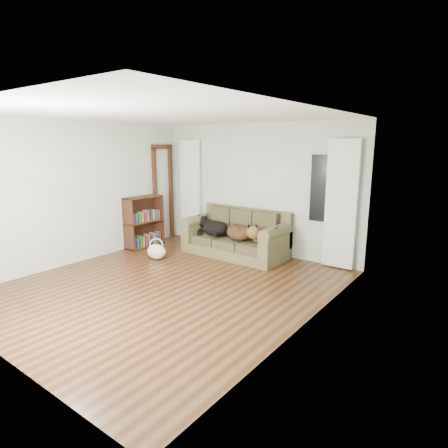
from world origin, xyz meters
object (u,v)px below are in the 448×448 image
Objects in this scene: dog_black_lab at (214,228)px; dog_shepherd at (241,233)px; sofa at (235,233)px; tote_bag at (156,251)px; bookshelf at (144,224)px.

dog_black_lab is 1.03× the size of dog_shepherd.
sofa is 1.58m from tote_bag.
tote_bag is at bearing -24.13° from bookshelf.
bookshelf is at bearing -129.05° from dog_black_lab.
bookshelf is (-2.13, -0.58, 0.01)m from dog_shepherd.
dog_shepherd is (0.18, -0.06, 0.04)m from sofa.
dog_shepherd is (0.68, -0.02, 0.01)m from dog_black_lab.
tote_bag is (-1.24, -1.07, -0.33)m from dog_shepherd.
bookshelf is (-1.95, -0.63, 0.05)m from sofa.
dog_black_lab is at bearing 30.80° from dog_shepherd.
bookshelf reaches higher than dog_black_lab.
dog_black_lab is 0.68m from dog_shepherd.
dog_black_lab is at bearing -176.35° from sofa.
dog_black_lab is (-0.51, -0.03, 0.03)m from sofa.
dog_black_lab is at bearing 63.09° from tote_bag.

